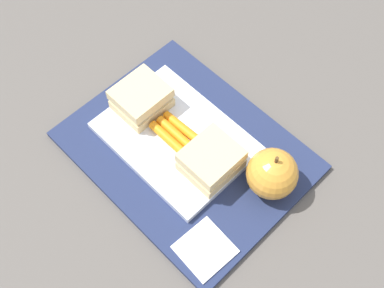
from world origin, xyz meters
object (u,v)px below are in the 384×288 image
food_tray (175,137)px  apple (272,174)px  sandwich_half_right (211,160)px  carrot_sticks_bundle (175,133)px  sandwich_half_left (141,99)px  paper_napkin (205,249)px

food_tray → apple: apple is taller
sandwich_half_right → carrot_sticks_bundle: bearing=179.7°
sandwich_half_right → carrot_sticks_bundle: sandwich_half_right is taller
sandwich_half_left → food_tray: bearing=0.0°
paper_napkin → sandwich_half_left: bearing=158.3°
food_tray → sandwich_half_right: size_ratio=2.88×
food_tray → carrot_sticks_bundle: (-0.00, 0.00, 0.01)m
paper_napkin → carrot_sticks_bundle: bearing=149.3°
sandwich_half_left → sandwich_half_right: size_ratio=1.00×
sandwich_half_right → sandwich_half_left: bearing=180.0°
food_tray → carrot_sticks_bundle: carrot_sticks_bundle is taller
apple → sandwich_half_left: bearing=-169.0°
carrot_sticks_bundle → apple: size_ratio=0.88×
sandwich_half_left → sandwich_half_right: bearing=0.0°
carrot_sticks_bundle → food_tray: bearing=-79.9°
food_tray → apple: (0.16, 0.05, 0.03)m
food_tray → sandwich_half_left: sandwich_half_left is taller
food_tray → carrot_sticks_bundle: 0.01m
sandwich_half_left → apple: 0.24m
food_tray → paper_napkin: size_ratio=3.29×
carrot_sticks_bundle → apple: apple is taller
food_tray → sandwich_half_left: 0.08m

